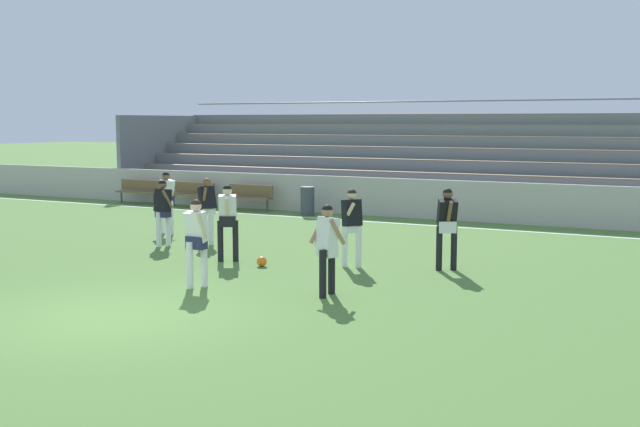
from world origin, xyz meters
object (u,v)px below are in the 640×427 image
Objects in this scene: bench_centre_sideline at (249,195)px; player_white_wide_right at (228,216)px; bench_near_wall_gap at (139,189)px; player_white_challenging at (196,235)px; player_dark_overlapping at (447,221)px; player_dark_pressing_high at (207,205)px; soccer_ball at (262,262)px; bleacher_stand at (424,158)px; player_dark_dropping_back at (163,207)px; trash_bin at (308,201)px; player_dark_deep_cover at (352,221)px; bench_far_left at (192,192)px; player_white_on_ball at (166,197)px; player_white_wide_left at (327,242)px.

player_white_wide_right is at bearing -60.33° from bench_centre_sideline.
bench_near_wall_gap is 13.10m from player_white_wide_right.
player_dark_overlapping reaches higher than player_white_challenging.
soccer_ball is (2.81, -1.98, -0.89)m from player_dark_pressing_high.
soccer_ball is (1.13, -13.34, -1.64)m from bleacher_stand.
soccer_ball is (-3.64, -1.41, -0.92)m from player_dark_overlapping.
bench_centre_sideline is at bearing 106.95° from player_dark_dropping_back.
trash_bin is 11.49m from player_white_challenging.
trash_bin is at bearing 123.88° from player_dark_deep_cover.
player_dark_pressing_high is at bearing 165.62° from player_dark_deep_cover.
player_white_challenging reaches higher than bench_near_wall_gap.
player_dark_dropping_back is at bearing -58.03° from bench_far_left.
player_white_wide_right is at bearing 111.84° from player_white_challenging.
player_white_wide_left is (7.38, -4.85, -0.06)m from player_white_on_ball.
trash_bin is 9.35m from player_dark_deep_cover.
bleacher_stand is 13.60× the size of bench_near_wall_gap.
bleacher_stand reaches higher than player_white_on_ball.
player_white_wide_left is (3.65, -15.22, -0.78)m from bleacher_stand.
player_white_on_ball is at bearing 125.98° from player_dark_dropping_back.
player_dark_pressing_high is (8.02, -6.86, 0.46)m from bench_near_wall_gap.
bleacher_stand is 12.87m from player_dark_deep_cover.
bench_far_left is 1.08× the size of player_dark_dropping_back.
bench_centre_sideline is 8.18× the size of soccer_ball.
bleacher_stand is at bearing 24.88° from bench_near_wall_gap.
player_white_challenging is 0.96× the size of player_dark_overlapping.
player_dark_pressing_high is 2.28m from player_white_on_ball.
player_white_wide_right is 0.99× the size of player_dark_overlapping.
player_white_wide_right is at bearing -44.51° from player_dark_pressing_high.
trash_bin reaches higher than bench_centre_sideline.
player_white_on_ball is (-3.73, -10.37, -0.72)m from bleacher_stand.
bleacher_stand is 14.54× the size of player_dark_pressing_high.
player_white_challenging reaches higher than player_white_wide_left.
player_dark_pressing_high is 6.48m from player_dark_overlapping.
player_white_wide_left reaches higher than trash_bin.
player_dark_dropping_back reaches higher than bench_near_wall_gap.
player_white_wide_right is at bearing -165.43° from player_dark_overlapping.
player_dark_deep_cover is at bearing -38.49° from bench_far_left.
player_white_challenging is at bearing -133.77° from player_dark_overlapping.
player_white_on_ball is (-4.90, 5.33, 0.04)m from player_white_challenging.
player_dark_overlapping is at bearing 1.55° from player_dark_dropping_back.
player_dark_overlapping reaches higher than soccer_ball.
player_white_wide_right reaches higher than player_dark_pressing_high.
player_white_wide_left is at bearing -76.53° from bleacher_stand.
player_white_wide_right is at bearing -89.39° from bleacher_stand.
player_dark_dropping_back is at bearing -90.98° from trash_bin.
bench_far_left is at bearing 0.00° from bench_near_wall_gap.
player_white_on_ball reaches higher than player_white_challenging.
soccer_ball is at bearing -31.37° from player_white_on_ball.
bleacher_stand is 5.46m from trash_bin.
bench_near_wall_gap is 1.06× the size of player_white_wide_right.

